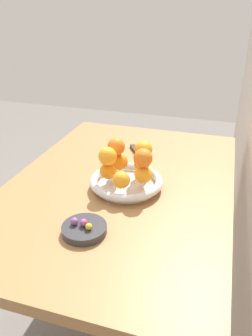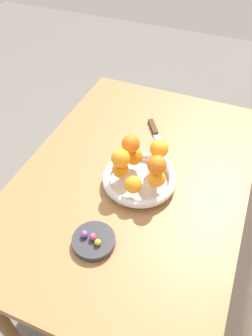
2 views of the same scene
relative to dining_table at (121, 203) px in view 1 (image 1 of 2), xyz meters
name	(u,v)px [view 1 (image 1 of 2)]	position (x,y,z in m)	size (l,w,h in m)	color
ground_plane	(122,324)	(0.00, 0.00, -0.65)	(6.00, 6.00, 0.00)	slate
dining_table	(121,203)	(0.00, 0.00, 0.00)	(1.10, 0.76, 0.74)	#9E7042
fruit_bowl	(126,182)	(0.03, 0.03, 0.11)	(0.25, 0.25, 0.04)	silver
candy_dish	(84,229)	(0.29, -0.01, 0.10)	(0.12, 0.12, 0.02)	#333338
orange_0	(108,171)	(0.05, -0.03, 0.15)	(0.05, 0.05, 0.05)	orange
orange_1	(121,180)	(0.10, 0.03, 0.16)	(0.06, 0.06, 0.06)	orange
orange_2	(143,175)	(0.05, 0.09, 0.16)	(0.06, 0.06, 0.06)	orange
orange_3	(142,164)	(-0.03, 0.07, 0.15)	(0.05, 0.05, 0.05)	orange
orange_4	(119,162)	(-0.02, -0.01, 0.16)	(0.06, 0.06, 0.06)	orange
orange_5	(143,158)	(0.05, 0.09, 0.22)	(0.06, 0.06, 0.06)	orange
orange_6	(144,149)	(-0.03, 0.07, 0.21)	(0.06, 0.06, 0.06)	orange
orange_7	(108,156)	(0.06, -0.02, 0.21)	(0.06, 0.06, 0.06)	orange
orange_8	(116,147)	(-0.01, -0.02, 0.22)	(0.06, 0.06, 0.06)	orange
candy_ball_0	(84,223)	(0.29, -0.01, 0.12)	(0.02, 0.02, 0.02)	#8C4C99
candy_ball_1	(84,223)	(0.29, -0.01, 0.12)	(0.02, 0.02, 0.02)	#8C4C99
candy_ball_2	(74,221)	(0.29, -0.04, 0.12)	(0.02, 0.02, 0.02)	#8C4C99
candy_ball_3	(84,223)	(0.29, -0.01, 0.12)	(0.02, 0.02, 0.02)	#C6384C
candy_ball_4	(89,227)	(0.30, 0.01, 0.12)	(0.02, 0.02, 0.02)	gold
knife	(140,156)	(-0.22, 0.01, 0.09)	(0.23, 0.16, 0.01)	#3F2819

